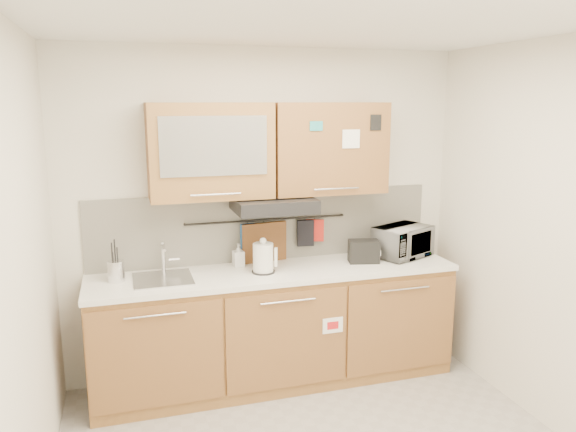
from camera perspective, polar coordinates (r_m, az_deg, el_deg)
ceiling at (r=3.03m, az=5.08°, el=19.33°), size 3.20×3.20×0.00m
wall_back at (r=4.52m, az=-2.31°, el=0.23°), size 3.20×0.00×3.20m
wall_left at (r=2.97m, az=-25.71°, el=-7.05°), size 0.00×3.00×3.00m
wall_right at (r=3.99m, az=26.59°, el=-2.54°), size 0.00×3.00×3.00m
base_cabinet at (r=4.50m, az=-1.21°, el=-11.75°), size 2.80×0.64×0.88m
countertop at (r=4.33m, az=-1.23°, el=-5.74°), size 2.82×0.62×0.04m
backsplash at (r=4.53m, az=-2.27°, el=-1.03°), size 2.80×0.02×0.56m
upper_cabinets at (r=4.27m, az=-1.83°, el=6.77°), size 1.82×0.37×0.70m
range_hood at (r=4.26m, az=-1.48°, el=1.18°), size 0.60×0.46×0.10m
sink at (r=4.20m, az=-12.59°, el=-6.22°), size 0.42×0.40×0.26m
utensil_rail at (r=4.48m, az=-2.15°, el=-0.39°), size 1.30×0.02×0.02m
utensil_crock at (r=4.22m, az=-17.07°, el=-5.32°), size 0.15×0.15×0.30m
kettle at (r=4.23m, az=-2.52°, el=-4.35°), size 0.21×0.20×0.27m
toaster at (r=4.54m, az=7.69°, el=-3.55°), size 0.26×0.19×0.18m
microwave at (r=4.75m, az=11.56°, el=-2.56°), size 0.55×0.47×0.25m
soap_bottle at (r=4.40m, az=-5.06°, el=-3.98°), size 0.09×0.09×0.18m
cutting_board at (r=4.52m, az=-2.42°, el=-3.58°), size 0.38×0.08×0.46m
oven_mitt at (r=4.45m, az=-4.11°, el=-2.04°), size 0.12×0.05×0.20m
dark_pouch at (r=4.58m, az=1.78°, el=-1.74°), size 0.14×0.06×0.21m
pot_holder at (r=4.61m, az=2.75°, el=-1.46°), size 0.14×0.08×0.18m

